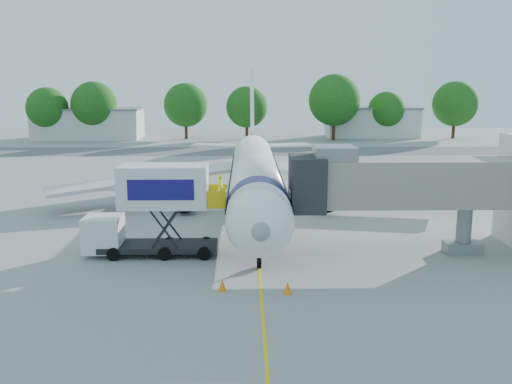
{
  "coord_description": "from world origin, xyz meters",
  "views": [
    {
      "loc": [
        -0.78,
        -40.18,
        10.58
      ],
      "look_at": [
        -0.06,
        -3.71,
        3.2
      ],
      "focal_mm": 40.0,
      "sensor_mm": 36.0,
      "label": 1
    }
  ],
  "objects_px": {
    "jet_bridge": "(392,184)",
    "catering_hiloader": "(153,211)",
    "aircraft": "(255,175)",
    "ground_tug": "(331,335)"
  },
  "relations": [
    {
      "from": "jet_bridge",
      "to": "ground_tug",
      "type": "distance_m",
      "value": 14.28
    },
    {
      "from": "aircraft",
      "to": "catering_hiloader",
      "type": "height_order",
      "value": "aircraft"
    },
    {
      "from": "aircraft",
      "to": "ground_tug",
      "type": "xyz_separation_m",
      "value": [
        2.54,
        -23.82,
        -2.19
      ]
    },
    {
      "from": "jet_bridge",
      "to": "ground_tug",
      "type": "xyz_separation_m",
      "value": [
        -5.46,
        -12.7,
        -3.59
      ]
    },
    {
      "from": "catering_hiloader",
      "to": "jet_bridge",
      "type": "bearing_deg",
      "value": 0.01
    },
    {
      "from": "jet_bridge",
      "to": "catering_hiloader",
      "type": "bearing_deg",
      "value": -179.99
    },
    {
      "from": "aircraft",
      "to": "ground_tug",
      "type": "bearing_deg",
      "value": -83.93
    },
    {
      "from": "jet_bridge",
      "to": "catering_hiloader",
      "type": "xyz_separation_m",
      "value": [
        -14.25,
        -0.0,
        -1.58
      ]
    },
    {
      "from": "aircraft",
      "to": "catering_hiloader",
      "type": "relative_size",
      "value": 4.44
    },
    {
      "from": "jet_bridge",
      "to": "ground_tug",
      "type": "bearing_deg",
      "value": -113.25
    }
  ]
}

